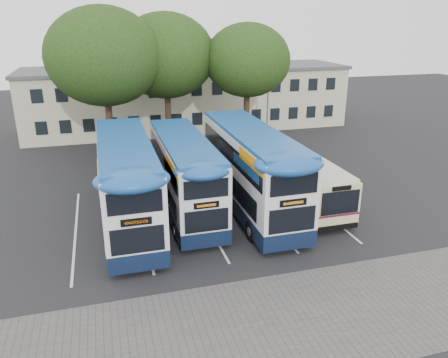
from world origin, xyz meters
TOP-DOWN VIEW (x-y plane):
  - ground at (0.00, 0.00)m, footprint 120.00×120.00m
  - paving_strip at (-2.00, -5.00)m, footprint 40.00×6.00m
  - bay_lines at (-3.75, 5.00)m, footprint 14.12×11.00m
  - depot_building at (0.00, 26.99)m, footprint 32.40×8.40m
  - lamp_post at (6.00, 19.97)m, footprint 0.25×1.05m
  - tree_left at (-8.27, 16.46)m, footprint 8.40×8.40m
  - tree_mid at (-3.45, 18.47)m, footprint 7.90×7.90m
  - tree_right at (2.78, 16.57)m, footprint 6.85×6.85m
  - bus_dd_left at (-7.85, 5.13)m, footprint 2.77×11.43m
  - bus_dd_mid at (-4.53, 6.05)m, footprint 2.58×10.63m
  - bus_dd_right at (-0.76, 5.21)m, footprint 2.82×11.63m
  - bus_single at (2.54, 5.69)m, footprint 2.49×9.78m

SIDE VIEW (x-z plane):
  - ground at x=0.00m, z-range 0.00..0.00m
  - paving_strip at x=-2.00m, z-range 0.00..0.01m
  - bay_lines at x=-3.75m, z-range 0.00..0.01m
  - bus_single at x=2.54m, z-range 0.19..3.11m
  - bus_dd_mid at x=-4.53m, z-range 0.23..4.65m
  - bus_dd_left at x=-7.85m, z-range 0.24..5.01m
  - bus_dd_right at x=-0.76m, z-range 0.25..5.09m
  - depot_building at x=0.00m, z-range 0.05..6.25m
  - lamp_post at x=6.00m, z-range 0.55..9.61m
  - tree_right at x=2.78m, z-range 2.33..12.85m
  - tree_mid at x=-3.45m, z-range 2.28..13.61m
  - tree_left at x=-8.27m, z-range 2.27..13.99m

